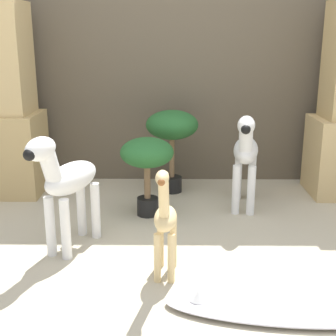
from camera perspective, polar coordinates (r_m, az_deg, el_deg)
name	(u,v)px	position (r m, az deg, el deg)	size (l,w,h in m)	color
ground_plane	(177,283)	(2.33, 1.11, -13.82)	(14.00, 14.00, 0.00)	#B2A88E
wall_back	(176,43)	(3.76, 1.01, 15.04)	(6.40, 0.08, 2.20)	brown
zebra_right	(246,153)	(3.17, 9.44, 1.87)	(0.24, 0.57, 0.68)	white
zebra_left	(66,181)	(2.58, -12.31, -1.57)	(0.34, 0.56, 0.68)	white
giraffe_figurine	(165,220)	(2.26, -0.36, -6.40)	(0.13, 0.36, 0.59)	#E0C184
potted_palm_front	(147,158)	(3.02, -2.58, 1.23)	(0.35, 0.35, 0.52)	black
potted_palm_back	(172,130)	(3.47, 0.49, 4.69)	(0.39, 0.39, 0.63)	black
surfboard	(275,308)	(2.15, 12.88, -16.31)	(1.00, 0.38, 0.09)	silver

